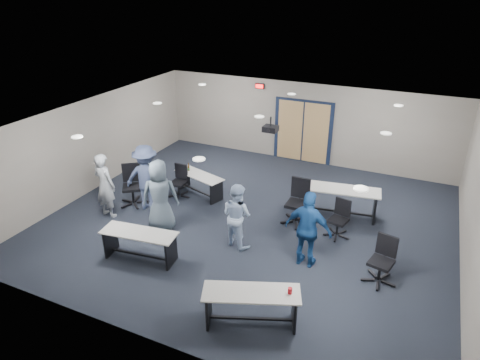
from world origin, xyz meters
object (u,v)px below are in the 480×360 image
at_px(chair_back_c, 297,203).
at_px(chair_loose_right, 381,261).
at_px(person_plaid, 160,195).
at_px(chair_loose_left, 132,186).
at_px(table_front_right, 252,302).
at_px(person_navy, 308,230).
at_px(person_back, 146,178).
at_px(person_lightblue, 237,215).
at_px(table_front_left, 140,241).
at_px(person_gray, 105,185).
at_px(table_back_right, 342,197).
at_px(chair_back_d, 338,219).
at_px(chair_back_a, 178,182).
at_px(table_back_left, 199,181).

bearing_deg(chair_back_c, chair_loose_right, -34.37).
bearing_deg(person_plaid, chair_loose_left, -54.74).
xyz_separation_m(table_front_right, person_navy, (0.39, 2.14, 0.40)).
height_order(chair_loose_left, person_back, person_back).
bearing_deg(table_front_right, person_lightblue, 99.27).
xyz_separation_m(table_front_left, person_plaid, (-0.32, 1.32, 0.44)).
bearing_deg(chair_loose_left, person_back, -33.33).
height_order(chair_back_c, person_gray, person_gray).
bearing_deg(person_gray, person_navy, -171.76).
distance_m(table_back_right, chair_back_c, 1.28).
height_order(table_front_right, person_navy, person_navy).
bearing_deg(person_navy, chair_back_d, -99.24).
distance_m(chair_back_d, person_navy, 1.53).
bearing_deg(table_back_right, chair_back_a, -177.42).
bearing_deg(chair_back_d, person_plaid, -147.53).
height_order(table_back_right, person_lightblue, person_lightblue).
distance_m(chair_back_c, chair_loose_right, 2.78).
xyz_separation_m(table_back_right, chair_back_d, (0.15, -1.05, -0.06)).
bearing_deg(person_plaid, chair_back_a, -100.41).
height_order(table_back_right, person_navy, person_navy).
bearing_deg(chair_back_d, chair_loose_left, -159.37).
height_order(table_front_left, person_plaid, person_plaid).
distance_m(chair_loose_right, person_back, 6.28).
relative_size(table_front_left, chair_back_c, 1.49).
xyz_separation_m(person_gray, person_navy, (5.42, 0.10, 0.00)).
height_order(chair_back_d, person_lightblue, person_lightblue).
xyz_separation_m(chair_loose_left, person_gray, (-0.22, -0.78, 0.31)).
relative_size(table_back_right, chair_back_a, 2.11).
distance_m(person_gray, person_plaid, 1.66).
bearing_deg(table_back_left, chair_loose_right, -2.30).
height_order(table_front_right, person_gray, person_gray).
height_order(table_front_left, person_gray, person_gray).
height_order(table_back_right, chair_loose_left, chair_loose_left).
xyz_separation_m(table_back_right, chair_loose_right, (1.35, -2.42, -0.02)).
relative_size(chair_loose_right, person_navy, 0.58).
distance_m(chair_back_d, person_back, 5.11).
bearing_deg(table_back_left, person_lightblue, -24.65).
height_order(table_back_right, chair_back_a, chair_back_a).
bearing_deg(person_lightblue, table_back_left, -22.60).
relative_size(person_gray, person_navy, 0.99).
distance_m(chair_loose_right, person_navy, 1.60).
height_order(table_front_left, chair_loose_right, chair_loose_right).
distance_m(table_front_right, person_gray, 5.44).
relative_size(table_front_right, table_back_right, 0.91).
xyz_separation_m(table_back_right, person_plaid, (-3.96, -2.50, 0.38)).
bearing_deg(person_gray, person_plaid, -170.39).
height_order(table_front_left, chair_back_a, chair_back_a).
xyz_separation_m(chair_back_d, chair_loose_right, (1.19, -1.38, 0.04)).
bearing_deg(person_back, person_lightblue, 153.86).
xyz_separation_m(chair_back_c, chair_back_d, (1.10, -0.19, -0.12)).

